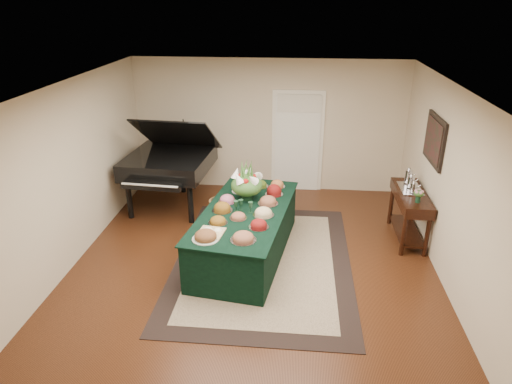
# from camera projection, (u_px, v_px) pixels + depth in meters

# --- Properties ---
(ground) EXTENTS (6.00, 6.00, 0.00)m
(ground) POSITION_uv_depth(u_px,v_px,m) (254.00, 261.00, 7.11)
(ground) COLOR black
(ground) RESTS_ON ground
(area_rug) EXTENTS (2.70, 3.77, 0.01)m
(area_rug) POSITION_uv_depth(u_px,v_px,m) (263.00, 261.00, 7.10)
(area_rug) COLOR black
(area_rug) RESTS_ON ground
(kitchen_doorway) EXTENTS (1.05, 0.07, 2.10)m
(kitchen_doorway) POSITION_uv_depth(u_px,v_px,m) (297.00, 143.00, 9.36)
(kitchen_doorway) COLOR white
(kitchen_doorway) RESTS_ON ground
(buffet_table) EXTENTS (1.59, 2.75, 0.79)m
(buffet_table) POSITION_uv_depth(u_px,v_px,m) (246.00, 232.00, 7.14)
(buffet_table) COLOR black
(buffet_table) RESTS_ON ground
(food_platters) EXTENTS (1.19, 2.33, 0.14)m
(food_platters) POSITION_uv_depth(u_px,v_px,m) (246.00, 206.00, 6.99)
(food_platters) COLOR silver
(food_platters) RESTS_ON buffet_table
(cutting_board) EXTENTS (0.40, 0.40, 0.10)m
(cutting_board) POSITION_uv_depth(u_px,v_px,m) (211.00, 231.00, 6.30)
(cutting_board) COLOR tan
(cutting_board) RESTS_ON buffet_table
(green_goblets) EXTENTS (0.30, 0.14, 0.18)m
(green_goblets) POSITION_uv_depth(u_px,v_px,m) (242.00, 206.00, 6.90)
(green_goblets) COLOR #13301E
(green_goblets) RESTS_ON buffet_table
(floral_centerpiece) EXTENTS (0.53, 0.53, 0.53)m
(floral_centerpiece) POSITION_uv_depth(u_px,v_px,m) (247.00, 181.00, 7.23)
(floral_centerpiece) COLOR #13301E
(floral_centerpiece) RESTS_ON buffet_table
(grand_piano) EXTENTS (1.71, 1.89, 1.82)m
(grand_piano) POSITION_uv_depth(u_px,v_px,m) (169.00, 162.00, 8.60)
(grand_piano) COLOR black
(grand_piano) RESTS_ON ground
(wicker_basket) EXTENTS (0.44, 0.44, 0.28)m
(wicker_basket) POSITION_uv_depth(u_px,v_px,m) (221.00, 207.00, 8.59)
(wicker_basket) COLOR #A67D43
(wicker_basket) RESTS_ON ground
(mahogany_sideboard) EXTENTS (0.45, 1.31, 0.86)m
(mahogany_sideboard) POSITION_uv_depth(u_px,v_px,m) (410.00, 203.00, 7.51)
(mahogany_sideboard) COLOR black
(mahogany_sideboard) RESTS_ON ground
(tea_service) EXTENTS (0.34, 0.58, 0.30)m
(tea_service) POSITION_uv_depth(u_px,v_px,m) (411.00, 182.00, 7.55)
(tea_service) COLOR silver
(tea_service) RESTS_ON mahogany_sideboard
(pink_bouquet) EXTENTS (0.17, 0.17, 0.22)m
(pink_bouquet) POSITION_uv_depth(u_px,v_px,m) (419.00, 194.00, 7.02)
(pink_bouquet) COLOR #13301E
(pink_bouquet) RESTS_ON mahogany_sideboard
(wall_painting) EXTENTS (0.05, 0.95, 0.75)m
(wall_painting) POSITION_uv_depth(u_px,v_px,m) (434.00, 140.00, 7.06)
(wall_painting) COLOR black
(wall_painting) RESTS_ON ground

